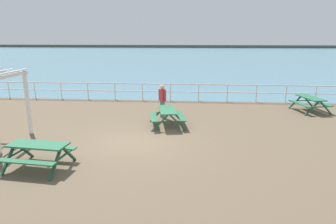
# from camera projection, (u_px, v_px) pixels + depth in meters

# --- Properties ---
(ground_plane) EXTENTS (30.00, 24.00, 0.20)m
(ground_plane) POSITION_uv_depth(u_px,v_px,m) (133.00, 145.00, 11.52)
(ground_plane) COLOR brown
(sea_band) EXTENTS (142.00, 90.00, 0.01)m
(sea_band) POSITION_uv_depth(u_px,v_px,m) (182.00, 55.00, 62.44)
(sea_band) COLOR teal
(sea_band) RESTS_ON ground
(distant_shoreline) EXTENTS (142.00, 6.00, 1.80)m
(distant_shoreline) POSITION_uv_depth(u_px,v_px,m) (186.00, 47.00, 103.97)
(distant_shoreline) COLOR #4C4C47
(distant_shoreline) RESTS_ON ground
(seaward_railing) EXTENTS (23.07, 0.07, 1.08)m
(seaward_railing) POSITION_uv_depth(u_px,v_px,m) (156.00, 89.00, 18.79)
(seaward_railing) COLOR white
(seaward_railing) RESTS_ON ground
(picnic_table_near_left) EXTENTS (1.87, 2.09, 0.80)m
(picnic_table_near_left) POSITION_uv_depth(u_px,v_px,m) (310.00, 101.00, 16.11)
(picnic_table_near_left) COLOR #286B47
(picnic_table_near_left) RESTS_ON ground
(picnic_table_near_right) EXTENTS (1.79, 2.03, 0.80)m
(picnic_table_near_right) POSITION_uv_depth(u_px,v_px,m) (167.00, 113.00, 13.50)
(picnic_table_near_right) COLOR #286B47
(picnic_table_near_right) RESTS_ON ground
(picnic_table_mid_centre) EXTENTS (1.95, 1.71, 0.80)m
(picnic_table_mid_centre) POSITION_uv_depth(u_px,v_px,m) (38.00, 150.00, 9.18)
(picnic_table_mid_centre) COLOR #286B47
(picnic_table_mid_centre) RESTS_ON ground
(visitor) EXTENTS (0.39, 0.42, 1.66)m
(visitor) POSITION_uv_depth(u_px,v_px,m) (162.00, 99.00, 14.80)
(visitor) COLOR slate
(visitor) RESTS_ON ground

